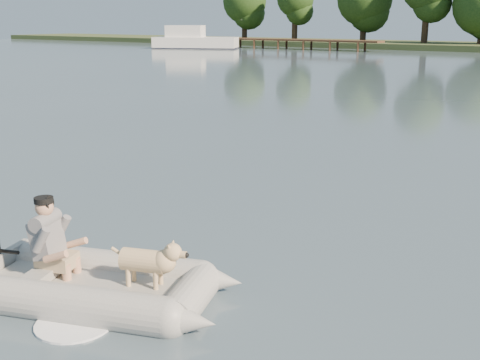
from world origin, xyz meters
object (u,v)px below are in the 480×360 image
Objects in this scene: dinghy at (95,256)px; dock at (299,44)px; man at (48,235)px; dog at (144,264)px; cabin_cruiser at (196,37)px.

dock is at bearing 97.59° from dinghy.
dock is at bearing 96.98° from man.
dinghy reaches higher than dog.
dock is at bearing 98.16° from dog.
man is at bearing -64.42° from dock.
dock is 58.64m from dog.
dock is 58.48m from man.
man is at bearing -77.92° from cabin_cruiser.
dog is (1.15, 0.39, -0.23)m from man.
dock is 4.08× the size of dinghy.
dinghy is at bearing -63.81° from dock.
dock is 18.56× the size of man.
cabin_cruiser reaches higher than dock.
dock is 58.60m from dinghy.
cabin_cruiser reaches higher than man.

